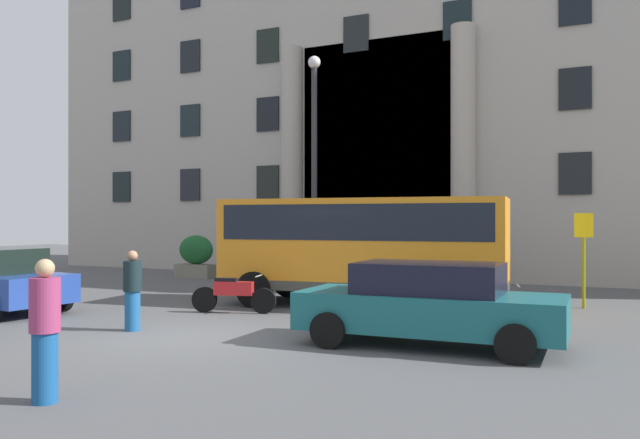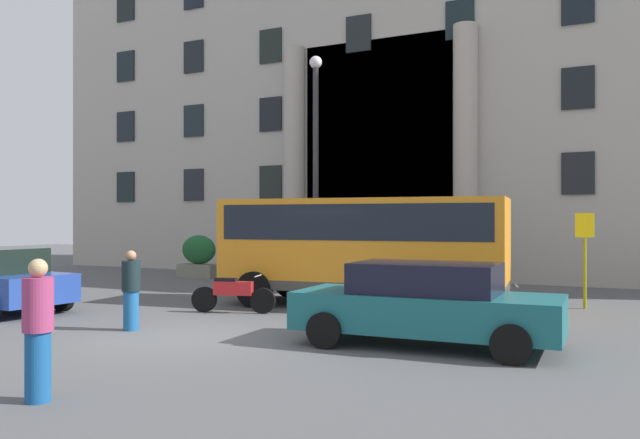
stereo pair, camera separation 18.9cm
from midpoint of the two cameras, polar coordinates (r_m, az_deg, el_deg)
The scene contains 12 objects.
ground_plane at distance 12.39m, azimuth -11.66°, elevation -10.49°, with size 80.00×64.00×0.12m, color #525456.
office_building_facade at distance 28.78m, azimuth 10.89°, elevation 12.51°, with size 34.06×9.68×16.90m.
orange_minibus at distance 16.31m, azimuth 4.18°, elevation -2.01°, with size 7.32×3.26×2.72m.
bus_stop_sign at distance 17.13m, azimuth 22.77°, elevation -2.44°, with size 0.44×0.08×2.36m.
hedge_planter_entrance_left at distance 24.76m, azimuth -10.51°, elevation -3.31°, with size 1.55×0.72×1.61m.
hedge_planter_west at distance 21.38m, azimuth 5.97°, elevation -3.73°, with size 1.53×0.78×1.68m.
parked_estate_mid at distance 11.32m, azimuth 9.87°, elevation -7.38°, with size 4.58×2.07×1.45m.
motorcycle_near_kerb at distance 13.32m, azimuth 14.89°, elevation -7.51°, with size 1.89×0.71×0.89m.
scooter_by_planter at distance 15.31m, azimuth -7.52°, elevation -6.52°, with size 1.98×0.78×0.89m.
pedestrian_man_red_shirt at distance 13.28m, azimuth -16.06°, elevation -6.07°, with size 0.36×0.36×1.58m.
pedestrian_woman_dark_dress at distance 8.47m, azimuth -23.19°, elevation -8.98°, with size 0.36×0.36×1.72m.
lamppost_plaza_centre at distance 20.48m, azimuth -0.11°, elevation 5.94°, with size 0.40×0.40×7.41m.
Camera 2 is at (7.60, -9.55, 2.18)m, focal length 36.00 mm.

